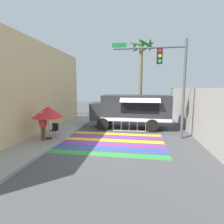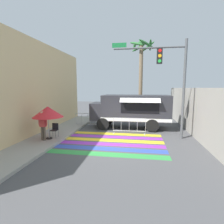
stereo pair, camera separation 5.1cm
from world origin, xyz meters
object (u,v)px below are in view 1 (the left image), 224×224
(barricade_front, at_px, (129,126))
(food_truck, at_px, (130,108))
(palm_tree, at_px, (141,66))
(vendor_person, at_px, (43,124))
(barricade_side, at_px, (88,120))
(folding_chair, at_px, (55,129))
(patio_umbrella, at_px, (48,112))
(traffic_signal_pole, at_px, (170,72))

(barricade_front, bearing_deg, food_truck, 92.30)
(barricade_front, distance_m, palm_tree, 7.25)
(vendor_person, height_order, barricade_side, vendor_person)
(vendor_person, distance_m, palm_tree, 10.78)
(folding_chair, distance_m, barricade_front, 4.92)
(patio_umbrella, bearing_deg, traffic_signal_pole, 14.66)
(traffic_signal_pole, distance_m, folding_chair, 7.87)
(folding_chair, bearing_deg, vendor_person, -108.30)
(folding_chair, relative_size, palm_tree, 0.11)
(barricade_side, bearing_deg, barricade_front, -26.55)
(vendor_person, xyz_separation_m, barricade_side, (1.29, 4.53, -0.57))
(folding_chair, relative_size, barricade_front, 0.38)
(patio_umbrella, bearing_deg, palm_tree, 55.89)
(traffic_signal_pole, bearing_deg, folding_chair, -168.49)
(food_truck, xyz_separation_m, patio_umbrella, (-4.56, -4.29, 0.21))
(traffic_signal_pole, relative_size, patio_umbrella, 3.10)
(folding_chair, bearing_deg, barricade_side, 78.32)
(folding_chair, height_order, barricade_front, barricade_front)
(food_truck, bearing_deg, traffic_signal_pole, -44.11)
(traffic_signal_pole, bearing_deg, barricade_front, 166.22)
(patio_umbrella, xyz_separation_m, palm_tree, (5.39, 7.96, 3.44))
(food_truck, height_order, barricade_front, food_truck)
(vendor_person, relative_size, barricade_side, 0.82)
(food_truck, xyz_separation_m, traffic_signal_pole, (2.52, -2.44, 2.54))
(palm_tree, bearing_deg, barricade_front, -97.84)
(traffic_signal_pole, height_order, barricade_side, traffic_signal_pole)
(barricade_front, bearing_deg, folding_chair, -155.87)
(patio_umbrella, distance_m, palm_tree, 10.21)
(food_truck, relative_size, palm_tree, 0.79)
(food_truck, height_order, barricade_side, food_truck)
(barricade_side, bearing_deg, palm_tree, 41.44)
(food_truck, bearing_deg, folding_chair, -138.90)
(folding_chair, height_order, barricade_side, barricade_side)
(food_truck, xyz_separation_m, barricade_side, (-3.43, -0.09, -1.01))
(food_truck, bearing_deg, barricade_front, -87.70)
(traffic_signal_pole, distance_m, vendor_person, 8.12)
(folding_chair, bearing_deg, barricade_front, 27.13)
(palm_tree, bearing_deg, food_truck, -102.79)
(vendor_person, xyz_separation_m, palm_tree, (5.55, 8.29, 4.09))
(food_truck, relative_size, patio_umbrella, 3.10)
(food_truck, height_order, traffic_signal_pole, traffic_signal_pole)
(food_truck, xyz_separation_m, palm_tree, (0.83, 3.67, 3.65))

